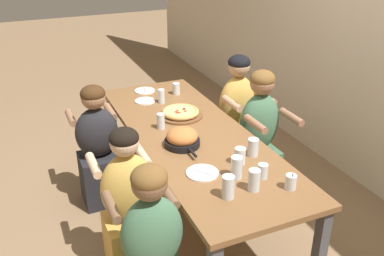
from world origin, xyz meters
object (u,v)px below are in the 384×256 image
at_px(pizza_board_main, 181,113).
at_px(drinking_glass_c, 254,181).
at_px(empty_plate_b, 145,91).
at_px(skillet_bowl, 182,138).
at_px(drinking_glass_i, 240,157).
at_px(drinking_glass_a, 237,167).
at_px(cocktail_glass_blue, 291,183).
at_px(drinking_glass_b, 176,89).
at_px(diner_near_midright, 129,211).
at_px(empty_plate_c, 145,101).
at_px(drinking_glass_f, 263,172).
at_px(drinking_glass_g, 253,148).
at_px(drinking_glass_e, 228,188).
at_px(diner_far_midleft, 236,122).
at_px(drinking_glass_d, 161,97).
at_px(drinking_glass_h, 161,122).
at_px(empty_plate_a, 202,173).
at_px(diner_near_midleft, 99,151).

height_order(pizza_board_main, drinking_glass_c, drinking_glass_c).
xyz_separation_m(empty_plate_b, drinking_glass_c, (1.91, 0.09, 0.06)).
xyz_separation_m(skillet_bowl, drinking_glass_i, (0.40, 0.26, -0.01)).
relative_size(pizza_board_main, drinking_glass_a, 2.52).
xyz_separation_m(cocktail_glass_blue, drinking_glass_i, (-0.40, -0.14, 0.01)).
distance_m(drinking_glass_a, drinking_glass_b, 1.56).
relative_size(drinking_glass_a, drinking_glass_i, 1.26).
height_order(pizza_board_main, diner_near_midright, diner_near_midright).
bearing_deg(pizza_board_main, empty_plate_c, -158.06).
relative_size(drinking_glass_f, drinking_glass_g, 0.78).
xyz_separation_m(drinking_glass_e, drinking_glass_f, (-0.10, 0.31, -0.02)).
height_order(drinking_glass_f, diner_far_midleft, diner_far_midleft).
height_order(drinking_glass_d, diner_far_midleft, diner_far_midleft).
bearing_deg(drinking_glass_f, drinking_glass_h, -159.83).
distance_m(skillet_bowl, drinking_glass_d, 0.86).
relative_size(empty_plate_a, empty_plate_b, 1.10).
distance_m(skillet_bowl, empty_plate_a, 0.42).
xyz_separation_m(empty_plate_b, drinking_glass_e, (1.91, -0.09, 0.06)).
distance_m(cocktail_glass_blue, diner_near_midleft, 1.74).
relative_size(drinking_glass_h, diner_far_midleft, 0.11).
distance_m(skillet_bowl, drinking_glass_h, 0.34).
relative_size(drinking_glass_b, diner_near_midleft, 0.10).
xyz_separation_m(empty_plate_c, drinking_glass_c, (1.66, 0.17, 0.06)).
relative_size(drinking_glass_e, drinking_glass_h, 1.15).
xyz_separation_m(empty_plate_a, drinking_glass_f, (0.20, 0.34, 0.04)).
distance_m(empty_plate_b, drinking_glass_f, 1.83).
relative_size(drinking_glass_h, drinking_glass_i, 1.08).
bearing_deg(drinking_glass_i, drinking_glass_g, 114.06).
height_order(skillet_bowl, drinking_glass_e, drinking_glass_e).
bearing_deg(empty_plate_b, drinking_glass_e, -2.81).
xyz_separation_m(drinking_glass_c, drinking_glass_i, (-0.32, 0.08, -0.01)).
bearing_deg(cocktail_glass_blue, diner_near_midright, -119.27).
xyz_separation_m(drinking_glass_c, diner_near_midright, (-0.43, -0.69, -0.31)).
bearing_deg(drinking_glass_i, drinking_glass_d, -174.70).
bearing_deg(pizza_board_main, drinking_glass_f, 5.94).
distance_m(drinking_glass_b, drinking_glass_d, 0.25).
bearing_deg(skillet_bowl, drinking_glass_a, 15.84).
distance_m(cocktail_glass_blue, drinking_glass_c, 0.23).
bearing_deg(drinking_glass_c, drinking_glass_d, -178.68).
bearing_deg(drinking_glass_b, diner_near_midleft, -68.14).
bearing_deg(pizza_board_main, drinking_glass_d, -172.77).
bearing_deg(diner_far_midleft, drinking_glass_a, 60.49).
bearing_deg(drinking_glass_h, cocktail_glass_blue, 21.45).
bearing_deg(cocktail_glass_blue, drinking_glass_h, -158.55).
relative_size(diner_near_midleft, diner_near_midright, 0.97).
bearing_deg(drinking_glass_a, drinking_glass_f, 63.68).
height_order(empty_plate_b, drinking_glass_e, drinking_glass_e).
xyz_separation_m(empty_plate_b, drinking_glass_g, (1.53, 0.31, 0.05)).
relative_size(empty_plate_c, drinking_glass_h, 1.47).
bearing_deg(drinking_glass_g, drinking_glass_d, -167.77).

